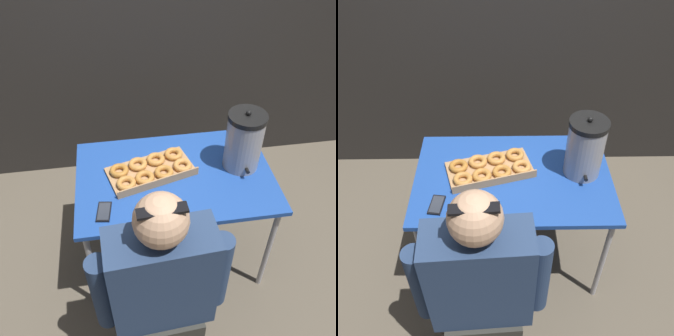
{
  "view_description": "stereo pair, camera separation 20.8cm",
  "coord_description": "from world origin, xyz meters",
  "views": [
    {
      "loc": [
        -0.27,
        -1.51,
        2.21
      ],
      "look_at": [
        -0.04,
        0.0,
        0.8
      ],
      "focal_mm": 40.0,
      "sensor_mm": 36.0,
      "label": 1
    },
    {
      "loc": [
        -0.06,
        -1.53,
        2.21
      ],
      "look_at": [
        -0.04,
        0.0,
        0.8
      ],
      "focal_mm": 40.0,
      "sensor_mm": 36.0,
      "label": 2
    }
  ],
  "objects": [
    {
      "name": "ground_plane",
      "position": [
        0.0,
        0.0,
        0.0
      ],
      "size": [
        12.0,
        12.0,
        0.0
      ],
      "primitive_type": "plane",
      "color": "brown"
    },
    {
      "name": "person_seated",
      "position": [
        -0.16,
        -0.64,
        0.59
      ],
      "size": [
        0.63,
        0.28,
        1.25
      ],
      "rotation": [
        0.0,
        0.0,
        3.2
      ],
      "color": "#33332D",
      "rests_on": "ground"
    },
    {
      "name": "donut_box",
      "position": [
        -0.13,
        0.04,
        0.77
      ],
      "size": [
        0.53,
        0.37,
        0.05
      ],
      "rotation": [
        0.0,
        0.0,
        0.27
      ],
      "color": "tan",
      "rests_on": "folding_table"
    },
    {
      "name": "back_wall",
      "position": [
        0.0,
        1.05,
        1.24
      ],
      "size": [
        6.0,
        0.11,
        2.48
      ],
      "color": "#282623",
      "rests_on": "ground"
    },
    {
      "name": "folding_table",
      "position": [
        0.0,
        0.0,
        0.69
      ],
      "size": [
        1.11,
        0.73,
        0.74
      ],
      "color": "#1E479E",
      "rests_on": "ground"
    },
    {
      "name": "coffee_urn",
      "position": [
        0.39,
        0.03,
        0.92
      ],
      "size": [
        0.21,
        0.24,
        0.38
      ],
      "color": "#939399",
      "rests_on": "folding_table"
    },
    {
      "name": "cell_phone",
      "position": [
        -0.41,
        -0.22,
        0.75
      ],
      "size": [
        0.09,
        0.14,
        0.01
      ],
      "rotation": [
        0.0,
        0.0,
        -0.14
      ],
      "color": "black",
      "rests_on": "folding_table"
    }
  ]
}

